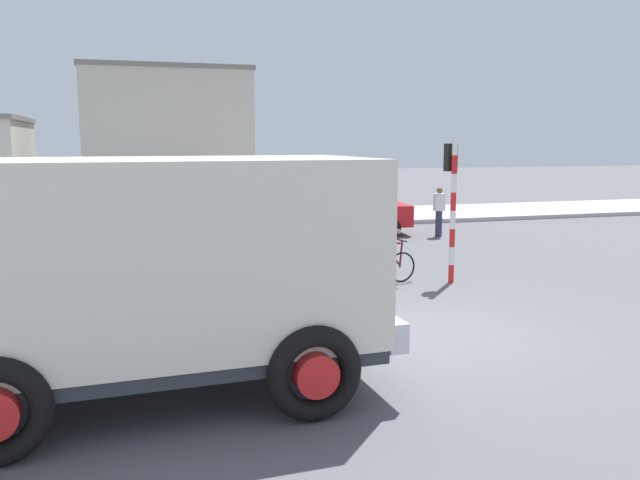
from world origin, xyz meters
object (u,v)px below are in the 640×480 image
truck_foreground (155,263)px  cyclist (381,245)px  pedestrian_near_kerb (439,211)px  car_red_near (350,210)px  traffic_light_pole (452,189)px

truck_foreground → cyclist: (4.96, 5.10, -0.80)m
pedestrian_near_kerb → truck_foreground: bearing=-130.0°
cyclist → car_red_near: bearing=75.9°
truck_foreground → pedestrian_near_kerb: size_ratio=3.40×
traffic_light_pole → pedestrian_near_kerb: size_ratio=1.98×
traffic_light_pole → pedestrian_near_kerb: (2.96, 6.38, -1.22)m
truck_foreground → car_red_near: truck_foreground is taller
cyclist → pedestrian_near_kerb: cyclist is taller
car_red_near → pedestrian_near_kerb: bearing=-25.7°
traffic_light_pole → car_red_near: size_ratio=0.77×
cyclist → traffic_light_pole: 1.99m
cyclist → pedestrian_near_kerb: size_ratio=1.06×
pedestrian_near_kerb → cyclist: bearing=-126.1°
traffic_light_pole → pedestrian_near_kerb: bearing=65.1°
car_red_near → pedestrian_near_kerb: size_ratio=2.56×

